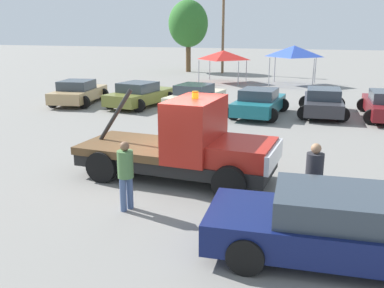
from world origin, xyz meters
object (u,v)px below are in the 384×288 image
Objects in this scene: person_near_truck at (314,175)px; traffic_cone at (192,141)px; parked_car_charcoal at (323,102)px; foreground_car at (346,228)px; canopy_tent_red at (224,55)px; tow_truck at (187,146)px; utility_pole at (223,26)px; parked_car_teal at (259,103)px; parked_car_cream at (196,97)px; person_at_hood at (126,171)px; canopy_tent_blue at (294,51)px; tree_left at (188,24)px; parked_car_tan at (78,92)px; parked_car_olive at (140,95)px.

person_near_truck reaches higher than traffic_cone.
person_near_truck is at bearing 177.56° from parked_car_charcoal.
canopy_tent_red is at bearing 104.85° from foreground_car.
utility_pole is at bearing 105.23° from tow_truck.
parked_car_teal is at bearing 108.57° from parked_car_charcoal.
parked_car_cream is at bearing -80.17° from utility_pole.
person_near_truck is 6.47m from traffic_cone.
foreground_car is 13.50m from parked_car_teal.
person_at_hood is at bearing -81.20° from canopy_tent_red.
parked_car_cream is at bearing 81.72° from parked_car_teal.
canopy_tent_red is at bearing -178.18° from canopy_tent_blue.
canopy_tent_red is 0.46× the size of tree_left.
canopy_tent_blue is (10.75, 12.22, 1.85)m from parked_car_tan.
person_at_hood is 13.11m from parked_car_cream.
tree_left is (-5.35, 7.34, 2.41)m from canopy_tent_red.
tow_truck is 3.28× the size of person_near_truck.
foreground_car is at bearing -146.06° from parked_car_cream.
parked_car_charcoal is 8.80m from traffic_cone.
parked_car_tan is (-9.88, 10.03, -0.33)m from tow_truck.
person_at_hood is 0.25× the size of tree_left.
parked_car_cream reaches higher than traffic_cone.
parked_car_teal is 22.53m from tree_left.
tree_left reaches higher than canopy_tent_red.
parked_car_charcoal is at bearing -54.97° from canopy_tent_red.
canopy_tent_red is at bearing -33.33° from parked_car_tan.
utility_pole reaches higher than traffic_cone.
utility_pole reaches higher than parked_car_tan.
canopy_tent_blue is 10.06m from utility_pole.
person_near_truck is 0.26× the size of tree_left.
canopy_tent_red is 5.35m from canopy_tent_blue.
utility_pole is (-5.39, 25.84, 4.13)m from traffic_cone.
person_near_truck is at bearing 37.06° from person_at_hood.
parked_car_teal is 7.93× the size of traffic_cone.
person_at_hood is (-4.17, -0.95, -0.04)m from person_near_truck.
parked_car_tan is at bearing 137.60° from tow_truck.
parked_car_olive is (-5.52, 12.72, -0.32)m from person_at_hood.
person_near_truck is 0.39× the size of parked_car_tan.
parked_car_charcoal is 1.45× the size of canopy_tent_red.
parked_car_teal is at bearing 109.11° from person_at_hood.
parked_car_teal and parked_car_charcoal have the same top height.
parked_car_cream is 20.49m from tree_left.
tree_left is (-10.24, 19.68, 3.89)m from parked_car_teal.
parked_car_cream is (6.82, 0.44, 0.00)m from parked_car_tan.
canopy_tent_red reaches higher than person_at_hood.
traffic_cone is at bearing 108.61° from tow_truck.
utility_pole reaches higher than foreground_car.
traffic_cone is (-5.05, 6.46, -0.40)m from foreground_car.
canopy_tent_blue is 19.24m from traffic_cone.
utility_pole reaches higher than parked_car_teal.
canopy_tent_red is (-7.96, 23.55, 1.13)m from person_near_truck.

